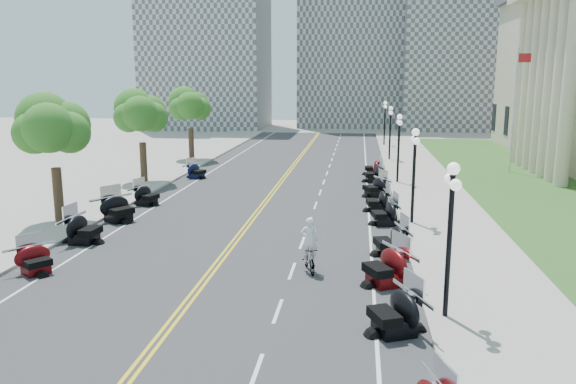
{
  "coord_description": "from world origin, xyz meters",
  "views": [
    {
      "loc": [
        5.74,
        -25.28,
        7.56
      ],
      "look_at": [
        2.26,
        2.09,
        2.0
      ],
      "focal_mm": 35.0,
      "sensor_mm": 36.0,
      "label": 1
    }
  ],
  "objects_px": {
    "flagpole": "(514,112)",
    "bicycle": "(309,259)",
    "cyclist_rider": "(309,223)",
    "motorcycle_n_3": "(395,310)"
  },
  "relations": [
    {
      "from": "cyclist_rider",
      "to": "motorcycle_n_3",
      "type": "bearing_deg",
      "value": 120.35
    },
    {
      "from": "flagpole",
      "to": "bicycle",
      "type": "xyz_separation_m",
      "value": [
        -14.12,
        -25.97,
        -4.47
      ]
    },
    {
      "from": "motorcycle_n_3",
      "to": "bicycle",
      "type": "height_order",
      "value": "motorcycle_n_3"
    },
    {
      "from": "flagpole",
      "to": "cyclist_rider",
      "type": "xyz_separation_m",
      "value": [
        -14.12,
        -25.97,
        -3.0
      ]
    },
    {
      "from": "flagpole",
      "to": "motorcycle_n_3",
      "type": "bearing_deg",
      "value": -109.55
    },
    {
      "from": "flagpole",
      "to": "bicycle",
      "type": "height_order",
      "value": "flagpole"
    },
    {
      "from": "flagpole",
      "to": "cyclist_rider",
      "type": "height_order",
      "value": "flagpole"
    },
    {
      "from": "flagpole",
      "to": "bicycle",
      "type": "distance_m",
      "value": 29.9
    },
    {
      "from": "bicycle",
      "to": "cyclist_rider",
      "type": "relative_size",
      "value": 0.94
    },
    {
      "from": "flagpole",
      "to": "cyclist_rider",
      "type": "distance_m",
      "value": 29.72
    }
  ]
}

